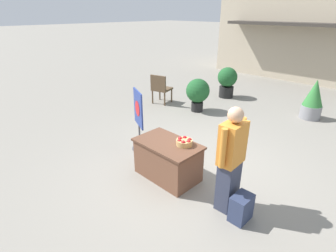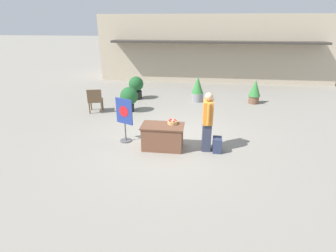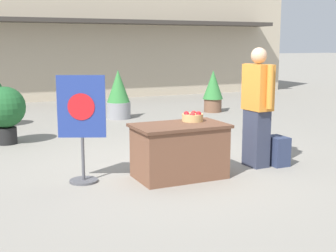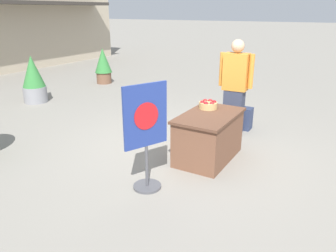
# 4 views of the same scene
# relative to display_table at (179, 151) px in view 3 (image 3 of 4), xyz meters

# --- Properties ---
(ground_plane) EXTENTS (120.00, 120.00, 0.00)m
(ground_plane) POSITION_rel_display_table_xyz_m (0.13, 0.54, -0.36)
(ground_plane) COLOR gray
(storefront_building) EXTENTS (13.76, 4.55, 3.84)m
(storefront_building) POSITION_rel_display_table_xyz_m (1.69, 10.76, 1.57)
(storefront_building) COLOR #B7A88E
(storefront_building) RESTS_ON ground_plane
(display_table) EXTENTS (1.21, 0.72, 0.71)m
(display_table) POSITION_rel_display_table_xyz_m (0.00, 0.00, 0.00)
(display_table) COLOR brown
(display_table) RESTS_ON ground_plane
(apple_basket) EXTENTS (0.28, 0.28, 0.13)m
(apple_basket) POSITION_rel_display_table_xyz_m (0.27, 0.14, 0.41)
(apple_basket) COLOR tan
(apple_basket) RESTS_ON display_table
(person_visitor) EXTENTS (0.28, 0.61, 1.69)m
(person_visitor) POSITION_rel_display_table_xyz_m (1.25, 0.06, 0.50)
(person_visitor) COLOR #33384C
(person_visitor) RESTS_ON ground_plane
(backpack) EXTENTS (0.24, 0.34, 0.42)m
(backpack) POSITION_rel_display_table_xyz_m (1.56, -0.03, -0.15)
(backpack) COLOR #2D3856
(backpack) RESTS_ON ground_plane
(poster_board) EXTENTS (0.56, 0.36, 1.36)m
(poster_board) POSITION_rel_display_table_xyz_m (-1.20, 0.32, 0.39)
(poster_board) COLOR #4C4C51
(poster_board) RESTS_ON ground_plane
(potted_plant_far_right) EXTENTS (0.52, 0.52, 1.07)m
(potted_plant_far_right) POSITION_rel_display_table_xyz_m (3.40, 4.97, 0.21)
(potted_plant_far_right) COLOR brown
(potted_plant_far_right) RESTS_ON ground_plane
(potted_plant_near_left) EXTENTS (0.56, 0.56, 1.14)m
(potted_plant_near_left) POSITION_rel_display_table_xyz_m (0.86, 4.98, 0.20)
(potted_plant_near_left) COLOR gray
(potted_plant_near_left) RESTS_ON ground_plane
(potted_plant_near_right) EXTENTS (0.72, 0.72, 1.01)m
(potted_plant_near_right) POSITION_rel_display_table_xyz_m (-1.84, 3.14, 0.25)
(potted_plant_near_right) COLOR black
(potted_plant_near_right) RESTS_ON ground_plane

